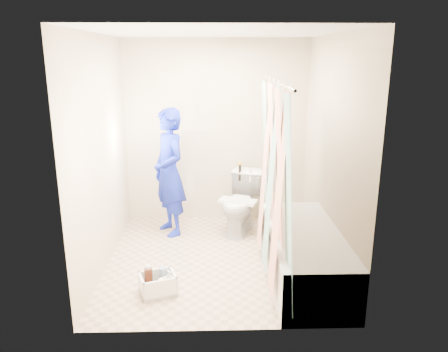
{
  "coord_description": "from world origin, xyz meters",
  "views": [
    {
      "loc": [
        -0.06,
        -4.42,
        2.2
      ],
      "look_at": [
        0.07,
        0.25,
        0.89
      ],
      "focal_mm": 35.0,
      "sensor_mm": 36.0,
      "label": 1
    }
  ],
  "objects_px": {
    "toilet": "(241,203)",
    "plumber": "(169,172)",
    "bathtub": "(303,253)",
    "cleaning_caddy": "(159,284)"
  },
  "relations": [
    {
      "from": "bathtub",
      "to": "cleaning_caddy",
      "type": "bearing_deg",
      "value": -169.03
    },
    {
      "from": "bathtub",
      "to": "cleaning_caddy",
      "type": "xyz_separation_m",
      "value": [
        -1.42,
        -0.28,
        -0.18
      ]
    },
    {
      "from": "toilet",
      "to": "cleaning_caddy",
      "type": "xyz_separation_m",
      "value": [
        -0.87,
        -1.5,
        -0.28
      ]
    },
    {
      "from": "bathtub",
      "to": "toilet",
      "type": "relative_size",
      "value": 2.32
    },
    {
      "from": "toilet",
      "to": "plumber",
      "type": "height_order",
      "value": "plumber"
    },
    {
      "from": "toilet",
      "to": "plumber",
      "type": "bearing_deg",
      "value": -157.8
    },
    {
      "from": "bathtub",
      "to": "cleaning_caddy",
      "type": "relative_size",
      "value": 4.45
    },
    {
      "from": "cleaning_caddy",
      "to": "toilet",
      "type": "bearing_deg",
      "value": 40.55
    },
    {
      "from": "plumber",
      "to": "cleaning_caddy",
      "type": "bearing_deg",
      "value": -29.0
    },
    {
      "from": "toilet",
      "to": "bathtub",
      "type": "bearing_deg",
      "value": -44.45
    }
  ]
}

